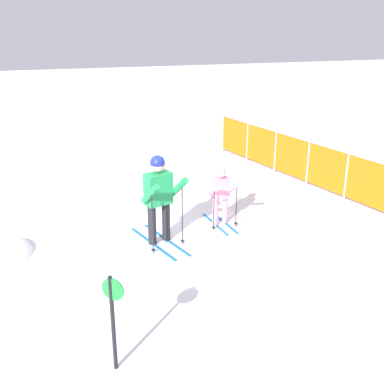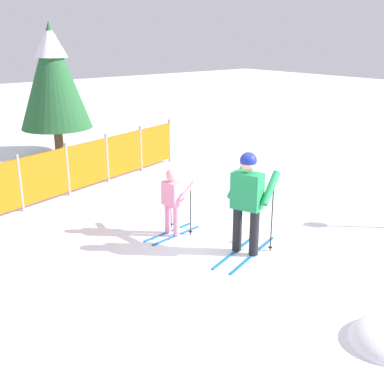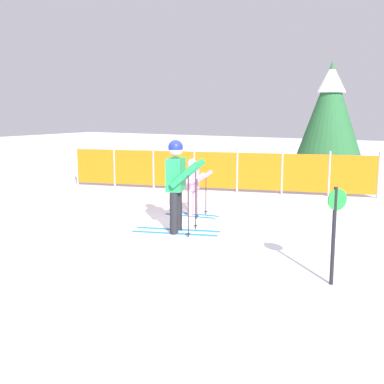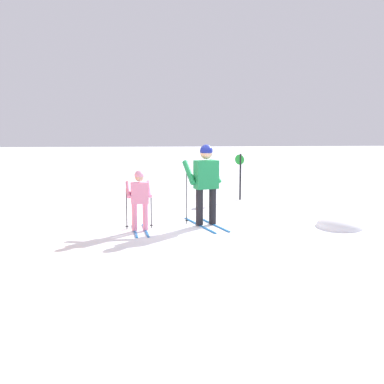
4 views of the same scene
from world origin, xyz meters
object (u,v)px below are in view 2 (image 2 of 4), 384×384
at_px(safety_fence, 45,176).
at_px(conifer_far, 53,74).
at_px(skier_adult, 248,194).
at_px(skier_child, 172,196).

distance_m(safety_fence, conifer_far, 4.70).
bearing_deg(skier_adult, conifer_far, 67.78).
height_order(skier_child, conifer_far, conifer_far).
bearing_deg(conifer_far, skier_adult, -93.12).
bearing_deg(safety_fence, skier_child, -70.13).
bearing_deg(conifer_far, safety_fence, -117.43).
distance_m(skier_child, conifer_far, 7.13).
xyz_separation_m(skier_adult, safety_fence, (-1.57, 4.36, -0.42)).
distance_m(skier_adult, skier_child, 1.46).
relative_size(skier_child, conifer_far, 0.33).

